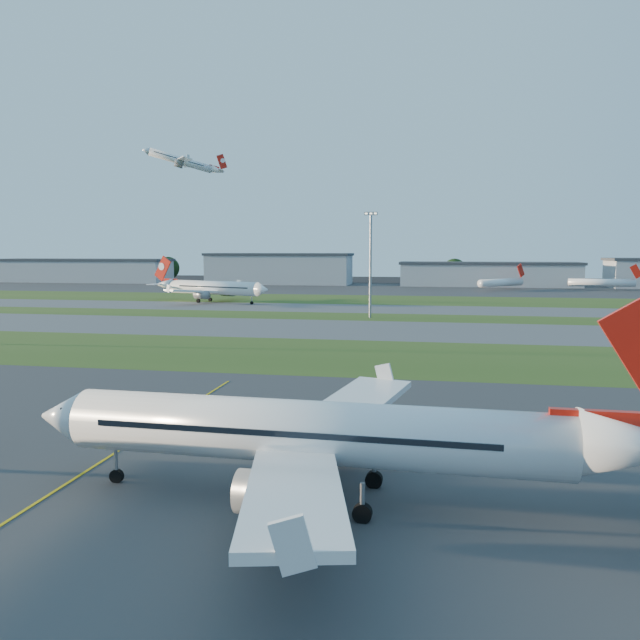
% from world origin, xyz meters
% --- Properties ---
extents(ground, '(700.00, 700.00, 0.00)m').
position_xyz_m(ground, '(0.00, 0.00, 0.00)').
color(ground, black).
rests_on(ground, ground).
extents(apron_near, '(300.00, 70.00, 0.01)m').
position_xyz_m(apron_near, '(0.00, 0.00, 0.01)').
color(apron_near, '#333335').
rests_on(apron_near, ground).
extents(grass_strip_a, '(300.00, 34.00, 0.01)m').
position_xyz_m(grass_strip_a, '(0.00, 52.00, 0.01)').
color(grass_strip_a, '#334F1A').
rests_on(grass_strip_a, ground).
extents(taxiway_a, '(300.00, 32.00, 0.01)m').
position_xyz_m(taxiway_a, '(0.00, 85.00, 0.01)').
color(taxiway_a, '#515154').
rests_on(taxiway_a, ground).
extents(grass_strip_b, '(300.00, 18.00, 0.01)m').
position_xyz_m(grass_strip_b, '(0.00, 110.00, 0.01)').
color(grass_strip_b, '#334F1A').
rests_on(grass_strip_b, ground).
extents(taxiway_b, '(300.00, 26.00, 0.01)m').
position_xyz_m(taxiway_b, '(0.00, 132.00, 0.01)').
color(taxiway_b, '#515154').
rests_on(taxiway_b, ground).
extents(grass_strip_c, '(300.00, 40.00, 0.01)m').
position_xyz_m(grass_strip_c, '(0.00, 165.00, 0.01)').
color(grass_strip_c, '#334F1A').
rests_on(grass_strip_c, ground).
extents(apron_far, '(400.00, 80.00, 0.01)m').
position_xyz_m(apron_far, '(0.00, 225.00, 0.01)').
color(apron_far, '#333335').
rests_on(apron_far, ground).
extents(yellow_line, '(0.25, 60.00, 0.02)m').
position_xyz_m(yellow_line, '(5.00, 0.00, 0.00)').
color(yellow_line, gold).
rests_on(yellow_line, ground).
extents(airliner_parked, '(40.94, 34.73, 12.78)m').
position_xyz_m(airliner_parked, '(23.01, -4.90, 4.49)').
color(airliner_parked, white).
rests_on(airliner_parked, ground).
extents(airliner_taxiing, '(40.62, 34.30, 13.17)m').
position_xyz_m(airliner_taxiing, '(-38.91, 144.44, 4.62)').
color(airliner_taxiing, white).
rests_on(airliner_taxiing, ground).
extents(airliner_departing, '(31.52, 26.88, 10.59)m').
position_xyz_m(airliner_departing, '(-79.70, 219.22, 55.55)').
color(airliner_departing, white).
extents(mini_jet_near, '(21.04, 21.86, 9.48)m').
position_xyz_m(mini_jet_near, '(57.87, 224.83, 3.28)').
color(mini_jet_near, white).
rests_on(mini_jet_near, ground).
extents(mini_jet_far, '(28.64, 4.50, 9.48)m').
position_xyz_m(mini_jet_far, '(99.01, 231.76, 3.28)').
color(mini_jet_far, white).
rests_on(mini_jet_far, ground).
extents(light_mast_centre, '(3.20, 0.70, 25.80)m').
position_xyz_m(light_mast_centre, '(15.00, 108.00, 14.81)').
color(light_mast_centre, gray).
rests_on(light_mast_centre, ground).
extents(hangar_far_west, '(91.80, 23.00, 12.20)m').
position_xyz_m(hangar_far_west, '(-150.00, 255.00, 6.14)').
color(hangar_far_west, '#979A9E').
rests_on(hangar_far_west, ground).
extents(hangar_west, '(71.40, 23.00, 15.20)m').
position_xyz_m(hangar_west, '(-45.00, 255.00, 7.64)').
color(hangar_west, '#979A9E').
rests_on(hangar_west, ground).
extents(hangar_east, '(81.60, 23.00, 11.20)m').
position_xyz_m(hangar_east, '(55.00, 255.00, 5.64)').
color(hangar_east, '#979A9E').
rests_on(hangar_east, ground).
extents(tree_far_west, '(11.00, 11.00, 12.00)m').
position_xyz_m(tree_far_west, '(-190.00, 268.00, 6.49)').
color(tree_far_west, black).
rests_on(tree_far_west, ground).
extents(tree_west, '(12.10, 12.10, 13.20)m').
position_xyz_m(tree_west, '(-110.00, 270.00, 7.14)').
color(tree_west, black).
rests_on(tree_west, ground).
extents(tree_mid_west, '(9.90, 9.90, 10.80)m').
position_xyz_m(tree_mid_west, '(-20.00, 266.00, 5.84)').
color(tree_mid_west, black).
rests_on(tree_mid_west, ground).
extents(tree_mid_east, '(11.55, 11.55, 12.60)m').
position_xyz_m(tree_mid_east, '(40.00, 269.00, 6.81)').
color(tree_mid_east, black).
rests_on(tree_mid_east, ground).
extents(tree_east, '(10.45, 10.45, 11.40)m').
position_xyz_m(tree_east, '(115.00, 267.00, 6.16)').
color(tree_east, black).
rests_on(tree_east, ground).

